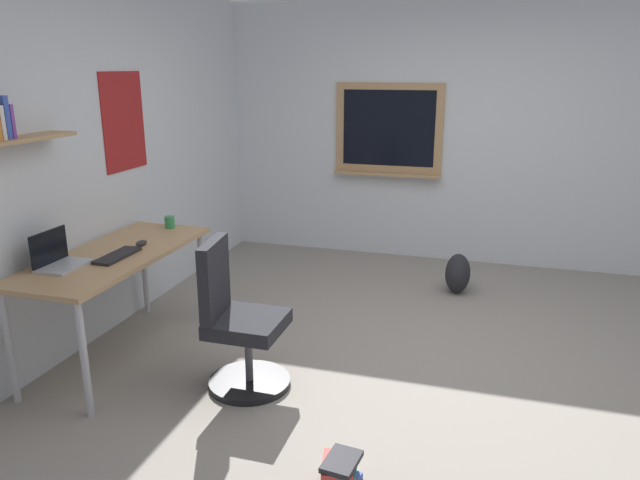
{
  "coord_description": "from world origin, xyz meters",
  "views": [
    {
      "loc": [
        -3.7,
        -0.36,
        1.95
      ],
      "look_at": [
        -0.08,
        0.72,
        0.85
      ],
      "focal_mm": 33.36,
      "sensor_mm": 36.0,
      "label": 1
    }
  ],
  "objects_px": {
    "laptop": "(58,258)",
    "keyboard": "(117,256)",
    "desk": "(115,263)",
    "book_stack_on_floor": "(340,471)",
    "office_chair": "(238,326)",
    "computer_mouse": "(141,243)",
    "backpack": "(458,273)",
    "coffee_mug": "(170,222)"
  },
  "relations": [
    {
      "from": "computer_mouse",
      "to": "coffee_mug",
      "type": "height_order",
      "value": "coffee_mug"
    },
    {
      "from": "office_chair",
      "to": "computer_mouse",
      "type": "height_order",
      "value": "office_chair"
    },
    {
      "from": "coffee_mug",
      "to": "backpack",
      "type": "xyz_separation_m",
      "value": [
        1.24,
        -2.13,
        -0.62
      ]
    },
    {
      "from": "desk",
      "to": "office_chair",
      "type": "bearing_deg",
      "value": -98.46
    },
    {
      "from": "office_chair",
      "to": "backpack",
      "type": "xyz_separation_m",
      "value": [
        2.05,
        -1.21,
        -0.23
      ]
    },
    {
      "from": "coffee_mug",
      "to": "book_stack_on_floor",
      "type": "height_order",
      "value": "coffee_mug"
    },
    {
      "from": "laptop",
      "to": "keyboard",
      "type": "height_order",
      "value": "laptop"
    },
    {
      "from": "office_chair",
      "to": "coffee_mug",
      "type": "xyz_separation_m",
      "value": [
        0.82,
        0.92,
        0.39
      ]
    },
    {
      "from": "laptop",
      "to": "keyboard",
      "type": "relative_size",
      "value": 0.84
    },
    {
      "from": "computer_mouse",
      "to": "office_chair",
      "type": "bearing_deg",
      "value": -111.55
    },
    {
      "from": "desk",
      "to": "laptop",
      "type": "relative_size",
      "value": 5.0
    },
    {
      "from": "laptop",
      "to": "computer_mouse",
      "type": "distance_m",
      "value": 0.6
    },
    {
      "from": "office_chair",
      "to": "laptop",
      "type": "bearing_deg",
      "value": 100.62
    },
    {
      "from": "desk",
      "to": "laptop",
      "type": "distance_m",
      "value": 0.4
    },
    {
      "from": "laptop",
      "to": "coffee_mug",
      "type": "bearing_deg",
      "value": -10.09
    },
    {
      "from": "desk",
      "to": "coffee_mug",
      "type": "relative_size",
      "value": 16.83
    },
    {
      "from": "desk",
      "to": "coffee_mug",
      "type": "bearing_deg",
      "value": -2.56
    },
    {
      "from": "office_chair",
      "to": "desk",
      "type": "bearing_deg",
      "value": 81.54
    },
    {
      "from": "desk",
      "to": "office_chair",
      "type": "height_order",
      "value": "office_chair"
    },
    {
      "from": "coffee_mug",
      "to": "computer_mouse",
      "type": "bearing_deg",
      "value": -173.95
    },
    {
      "from": "office_chair",
      "to": "book_stack_on_floor",
      "type": "height_order",
      "value": "office_chair"
    },
    {
      "from": "backpack",
      "to": "coffee_mug",
      "type": "bearing_deg",
      "value": 120.16
    },
    {
      "from": "coffee_mug",
      "to": "book_stack_on_floor",
      "type": "bearing_deg",
      "value": -131.39
    },
    {
      "from": "desk",
      "to": "keyboard",
      "type": "xyz_separation_m",
      "value": [
        -0.08,
        -0.08,
        0.08
      ]
    },
    {
      "from": "book_stack_on_floor",
      "to": "office_chair",
      "type": "bearing_deg",
      "value": 48.75
    },
    {
      "from": "office_chair",
      "to": "backpack",
      "type": "distance_m",
      "value": 2.39
    },
    {
      "from": "keyboard",
      "to": "computer_mouse",
      "type": "relative_size",
      "value": 3.56
    },
    {
      "from": "laptop",
      "to": "office_chair",
      "type": "bearing_deg",
      "value": -79.38
    },
    {
      "from": "desk",
      "to": "computer_mouse",
      "type": "bearing_deg",
      "value": -21.59
    },
    {
      "from": "office_chair",
      "to": "book_stack_on_floor",
      "type": "distance_m",
      "value": 1.18
    },
    {
      "from": "desk",
      "to": "book_stack_on_floor",
      "type": "bearing_deg",
      "value": -116.28
    },
    {
      "from": "desk",
      "to": "backpack",
      "type": "bearing_deg",
      "value": -48.48
    },
    {
      "from": "computer_mouse",
      "to": "backpack",
      "type": "distance_m",
      "value": 2.76
    },
    {
      "from": "keyboard",
      "to": "backpack",
      "type": "xyz_separation_m",
      "value": [
        1.99,
        -2.08,
        -0.59
      ]
    },
    {
      "from": "desk",
      "to": "laptop",
      "type": "xyz_separation_m",
      "value": [
        -0.35,
        0.15,
        0.13
      ]
    },
    {
      "from": "computer_mouse",
      "to": "book_stack_on_floor",
      "type": "bearing_deg",
      "value": -122.37
    },
    {
      "from": "desk",
      "to": "office_chair",
      "type": "xyz_separation_m",
      "value": [
        -0.14,
        -0.95,
        -0.27
      ]
    },
    {
      "from": "keyboard",
      "to": "computer_mouse",
      "type": "distance_m",
      "value": 0.28
    },
    {
      "from": "book_stack_on_floor",
      "to": "computer_mouse",
      "type": "bearing_deg",
      "value": 57.63
    },
    {
      "from": "desk",
      "to": "backpack",
      "type": "xyz_separation_m",
      "value": [
        1.91,
        -2.16,
        -0.51
      ]
    },
    {
      "from": "keyboard",
      "to": "coffee_mug",
      "type": "bearing_deg",
      "value": 3.8
    },
    {
      "from": "keyboard",
      "to": "book_stack_on_floor",
      "type": "xyz_separation_m",
      "value": [
        -0.82,
        -1.73,
        -0.68
      ]
    }
  ]
}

